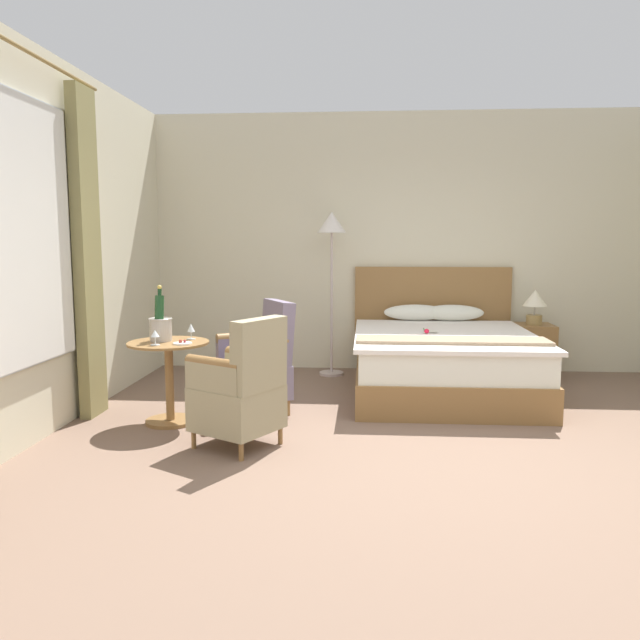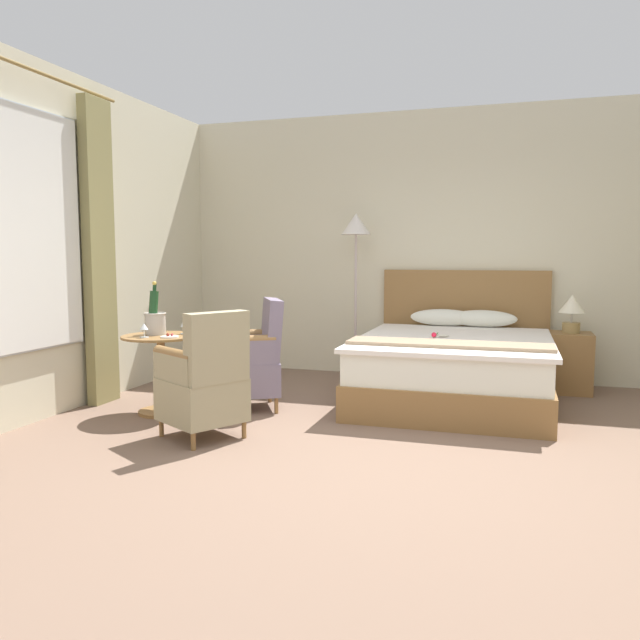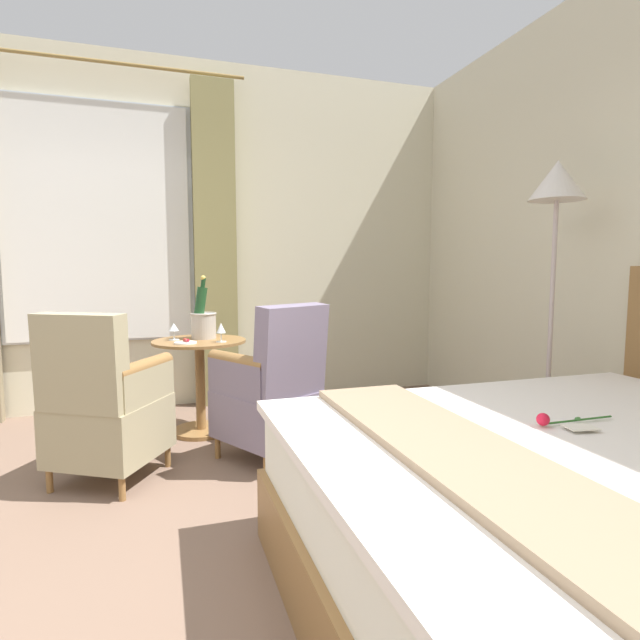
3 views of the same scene
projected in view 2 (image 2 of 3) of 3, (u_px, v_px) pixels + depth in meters
name	position (u px, v px, depth m)	size (l,w,h in m)	color
ground_plane	(378.00, 462.00, 4.21)	(7.74, 7.74, 0.00)	#775D4C
wall_headboard_side	(437.00, 245.00, 7.08)	(6.03, 0.12, 3.01)	beige
wall_window_side	(8.00, 241.00, 4.94)	(0.27, 6.36, 3.01)	beige
bed	(455.00, 365.00, 6.00)	(1.81, 2.26, 1.23)	olive
nightstand	(570.00, 363.00, 6.34)	(0.44, 0.44, 0.61)	olive
bedside_lamp	(572.00, 309.00, 6.29)	(0.26, 0.26, 0.39)	#987C48
floor_lamp_brass	(356.00, 240.00, 6.90)	(0.33, 0.33, 1.86)	#C1AFAE
side_table_round	(161.00, 366.00, 5.47)	(0.67, 0.67, 0.70)	olive
champagne_bucket	(155.00, 319.00, 5.49)	(0.20, 0.20, 0.47)	#B1A99E
wine_glass_near_bucket	(144.00, 328.00, 5.29)	(0.08, 0.08, 0.12)	white
wine_glass_near_edge	(184.00, 324.00, 5.53)	(0.07, 0.07, 0.14)	white
snack_plate	(170.00, 337.00, 5.30)	(0.15, 0.15, 0.04)	white
armchair_by_window	(252.00, 361.00, 5.64)	(0.76, 0.73, 1.00)	olive
armchair_facing_bed	(205.00, 382.00, 4.71)	(0.74, 0.73, 0.98)	olive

